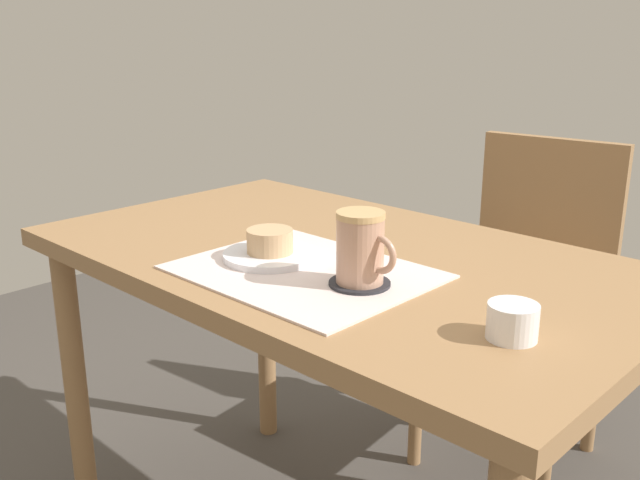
{
  "coord_description": "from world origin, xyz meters",
  "views": [
    {
      "loc": [
        0.86,
        -0.94,
        1.15
      ],
      "look_at": [
        0.04,
        -0.09,
        0.79
      ],
      "focal_mm": 40.0,
      "sensor_mm": 36.0,
      "label": 1
    }
  ],
  "objects_px": {
    "pastry": "(270,241)",
    "sugar_bowl": "(513,321)",
    "coffee_mug": "(361,248)",
    "pastry_plate": "(270,255)",
    "dining_table": "(337,297)",
    "wooden_chair": "(526,283)"
  },
  "relations": [
    {
      "from": "coffee_mug",
      "to": "sugar_bowl",
      "type": "bearing_deg",
      "value": -1.49
    },
    {
      "from": "wooden_chair",
      "to": "pastry_plate",
      "type": "height_order",
      "value": "wooden_chair"
    },
    {
      "from": "wooden_chair",
      "to": "sugar_bowl",
      "type": "height_order",
      "value": "wooden_chair"
    },
    {
      "from": "pastry",
      "to": "coffee_mug",
      "type": "relative_size",
      "value": 0.71
    },
    {
      "from": "coffee_mug",
      "to": "sugar_bowl",
      "type": "height_order",
      "value": "coffee_mug"
    },
    {
      "from": "pastry_plate",
      "to": "dining_table",
      "type": "bearing_deg",
      "value": 67.35
    },
    {
      "from": "dining_table",
      "to": "wooden_chair",
      "type": "relative_size",
      "value": 1.36
    },
    {
      "from": "dining_table",
      "to": "pastry_plate",
      "type": "bearing_deg",
      "value": -112.65
    },
    {
      "from": "dining_table",
      "to": "sugar_bowl",
      "type": "relative_size",
      "value": 16.71
    },
    {
      "from": "pastry",
      "to": "dining_table",
      "type": "bearing_deg",
      "value": 67.35
    },
    {
      "from": "pastry",
      "to": "sugar_bowl",
      "type": "relative_size",
      "value": 1.19
    },
    {
      "from": "dining_table",
      "to": "coffee_mug",
      "type": "height_order",
      "value": "coffee_mug"
    },
    {
      "from": "coffee_mug",
      "to": "dining_table",
      "type": "bearing_deg",
      "value": 143.6
    },
    {
      "from": "dining_table",
      "to": "sugar_bowl",
      "type": "height_order",
      "value": "sugar_bowl"
    },
    {
      "from": "pastry",
      "to": "coffee_mug",
      "type": "height_order",
      "value": "coffee_mug"
    },
    {
      "from": "dining_table",
      "to": "pastry",
      "type": "height_order",
      "value": "pastry"
    },
    {
      "from": "dining_table",
      "to": "wooden_chair",
      "type": "height_order",
      "value": "wooden_chair"
    },
    {
      "from": "wooden_chair",
      "to": "coffee_mug",
      "type": "relative_size",
      "value": 7.34
    },
    {
      "from": "dining_table",
      "to": "pastry",
      "type": "bearing_deg",
      "value": -112.65
    },
    {
      "from": "pastry",
      "to": "sugar_bowl",
      "type": "distance_m",
      "value": 0.48
    },
    {
      "from": "dining_table",
      "to": "sugar_bowl",
      "type": "xyz_separation_m",
      "value": [
        0.43,
        -0.12,
        0.12
      ]
    },
    {
      "from": "pastry",
      "to": "coffee_mug",
      "type": "distance_m",
      "value": 0.21
    }
  ]
}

